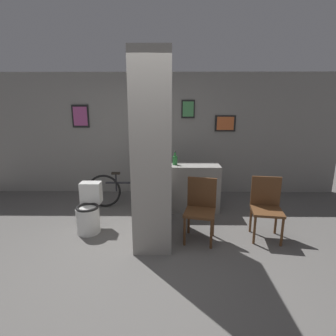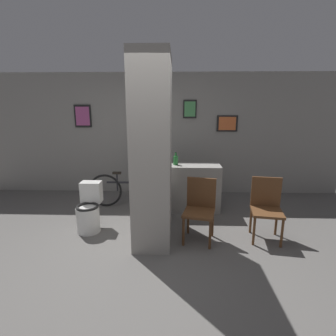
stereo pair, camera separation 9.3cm
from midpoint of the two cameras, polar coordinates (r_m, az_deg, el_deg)
The scene contains 9 objects.
ground_plane at distance 3.67m, azimuth -4.53°, elevation -18.36°, with size 14.00×14.00×0.00m, color #5B5956.
wall_back at distance 5.77m, azimuth -1.89°, elevation 7.29°, with size 8.00×0.09×2.60m.
pillar_center at distance 3.76m, azimuth -2.56°, elevation 3.78°, with size 0.54×1.19×2.60m.
counter_shelf at distance 4.90m, azimuth 3.38°, elevation -4.29°, with size 1.44×0.44×0.87m.
toilet at distance 4.33m, azimuth -16.21°, elevation -8.93°, with size 0.35×0.51×0.74m.
chair_near_pillar at distance 3.88m, azimuth 7.63°, elevation -8.36°, with size 0.51×0.51×0.90m.
chair_by_doorway at distance 4.15m, azimuth 21.23°, elevation -7.70°, with size 0.49×0.49×0.90m.
bicycle at distance 5.12m, azimuth -7.75°, elevation -4.77°, with size 1.61×0.42×0.70m.
bottle_tall at distance 4.78m, azimuth 2.24°, elevation 1.80°, with size 0.09×0.09×0.26m.
Camera 2 is at (0.42, -3.09, 1.95)m, focal length 28.00 mm.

